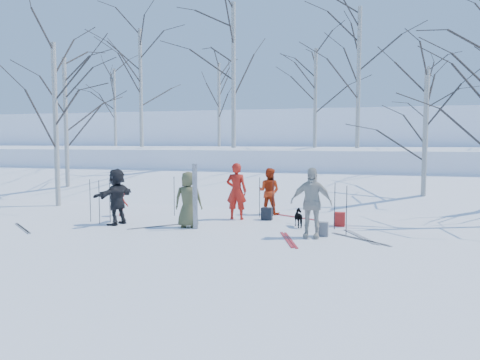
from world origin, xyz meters
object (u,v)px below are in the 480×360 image
(skier_cream_east, at_px, (311,203))
(skier_red_north, at_px, (236,191))
(skier_redor_behind, at_px, (269,191))
(skier_red_seated, at_px, (122,203))
(backpack_dark, at_px, (267,214))
(skier_olive_center, at_px, (188,200))
(dog, at_px, (300,218))
(skier_grey_west, at_px, (117,197))
(backpack_red, at_px, (340,219))
(backpack_grey, at_px, (322,229))

(skier_cream_east, bearing_deg, skier_red_north, 139.85)
(skier_redor_behind, distance_m, skier_red_seated, 5.05)
(skier_cream_east, xyz_separation_m, backpack_dark, (-1.75, 2.36, -0.73))
(skier_olive_center, xyz_separation_m, skier_redor_behind, (1.71, 3.11, -0.02))
(backpack_dark, bearing_deg, skier_olive_center, -134.95)
(skier_red_north, distance_m, skier_redor_behind, 1.55)
(dog, bearing_deg, skier_cream_east, 80.94)
(skier_cream_east, relative_size, dog, 2.88)
(skier_olive_center, xyz_separation_m, backpack_dark, (1.92, 1.92, -0.63))
(skier_red_north, height_order, skier_cream_east, skier_cream_east)
(skier_redor_behind, bearing_deg, skier_red_north, 67.94)
(dog, bearing_deg, backpack_dark, -65.75)
(skier_olive_center, distance_m, backpack_dark, 2.78)
(skier_cream_east, relative_size, skier_grey_west, 1.08)
(skier_red_north, relative_size, dog, 2.86)
(skier_olive_center, bearing_deg, skier_cream_east, 161.30)
(dog, bearing_deg, backpack_red, 173.55)
(skier_redor_behind, distance_m, dog, 2.60)
(backpack_red, height_order, backpack_grey, backpack_red)
(skier_olive_center, xyz_separation_m, skier_red_seated, (-2.98, 1.28, -0.38))
(skier_red_seated, xyz_separation_m, backpack_dark, (4.90, 0.64, -0.24))
(backpack_red, bearing_deg, skier_grey_west, -165.84)
(dog, xyz_separation_m, backpack_dark, (-1.23, 0.92, -0.07))
(backpack_grey, bearing_deg, skier_olive_center, 177.68)
(skier_cream_east, bearing_deg, backpack_grey, 44.68)
(dog, relative_size, backpack_grey, 1.70)
(skier_red_north, bearing_deg, skier_grey_west, 27.96)
(backpack_grey, height_order, backpack_dark, backpack_dark)
(skier_red_north, bearing_deg, skier_cream_east, 137.67)
(dog, height_order, backpack_grey, dog)
(skier_red_seated, height_order, backpack_red, skier_red_seated)
(skier_redor_behind, xyz_separation_m, dog, (1.43, -2.11, -0.53))
(skier_cream_east, bearing_deg, skier_grey_west, 176.35)
(skier_redor_behind, height_order, backpack_dark, skier_redor_behind)
(skier_olive_center, height_order, skier_grey_west, skier_grey_west)
(skier_cream_east, bearing_deg, backpack_red, 71.58)
(skier_grey_west, relative_size, backpack_red, 4.08)
(skier_red_north, relative_size, skier_redor_behind, 1.15)
(skier_olive_center, bearing_deg, skier_red_north, -129.77)
(skier_cream_east, distance_m, backpack_dark, 3.03)
(skier_olive_center, relative_size, dog, 2.56)
(skier_olive_center, relative_size, skier_red_seated, 1.87)
(backpack_red, bearing_deg, skier_red_north, 174.74)
(skier_red_seated, distance_m, skier_cream_east, 6.89)
(skier_red_north, distance_m, backpack_red, 3.41)
(skier_cream_east, xyz_separation_m, backpack_red, (0.59, 1.90, -0.72))
(skier_cream_east, relative_size, backpack_red, 4.42)
(skier_redor_behind, xyz_separation_m, skier_grey_west, (-3.99, -3.29, 0.05))
(skier_redor_behind, relative_size, dog, 2.50)
(skier_redor_behind, height_order, skier_grey_west, skier_grey_west)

